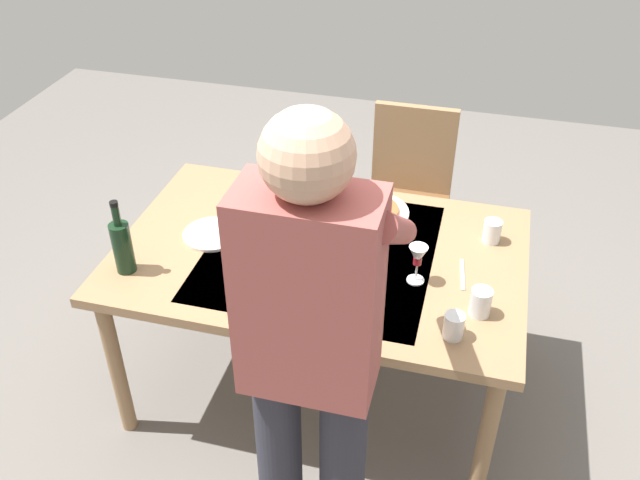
% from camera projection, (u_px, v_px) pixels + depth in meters
% --- Properties ---
extents(ground_plane, '(6.00, 6.00, 0.00)m').
position_uv_depth(ground_plane, '(320.00, 383.00, 3.07)').
color(ground_plane, '#66605B').
extents(dining_table, '(1.55, 0.99, 0.73)m').
position_uv_depth(dining_table, '(320.00, 265.00, 2.69)').
color(dining_table, '#93704C').
rests_on(dining_table, ground_plane).
extents(chair_near, '(0.40, 0.40, 0.91)m').
position_uv_depth(chair_near, '(408.00, 188.00, 3.41)').
color(chair_near, brown).
rests_on(chair_near, ground_plane).
extents(person_server, '(0.42, 0.61, 1.69)m').
position_uv_depth(person_server, '(311.00, 353.00, 1.88)').
color(person_server, '#2D2D38').
rests_on(person_server, ground_plane).
extents(wine_bottle, '(0.07, 0.07, 0.30)m').
position_uv_depth(wine_bottle, '(122.00, 245.00, 2.49)').
color(wine_bottle, black).
rests_on(wine_bottle, dining_table).
extents(wine_glass_left, '(0.07, 0.07, 0.15)m').
position_uv_depth(wine_glass_left, '(418.00, 258.00, 2.44)').
color(wine_glass_left, white).
rests_on(wine_glass_left, dining_table).
extents(wine_glass_right, '(0.07, 0.07, 0.15)m').
position_uv_depth(wine_glass_right, '(345.00, 271.00, 2.38)').
color(wine_glass_right, white).
rests_on(wine_glass_right, dining_table).
extents(water_cup_near_left, '(0.07, 0.07, 0.10)m').
position_uv_depth(water_cup_near_left, '(481.00, 302.00, 2.33)').
color(water_cup_near_left, silver).
rests_on(water_cup_near_left, dining_table).
extents(water_cup_near_right, '(0.07, 0.07, 0.09)m').
position_uv_depth(water_cup_near_right, '(454.00, 326.00, 2.24)').
color(water_cup_near_right, silver).
rests_on(water_cup_near_right, dining_table).
extents(water_cup_far_left, '(0.07, 0.07, 0.09)m').
position_uv_depth(water_cup_far_left, '(492.00, 231.00, 2.67)').
color(water_cup_far_left, silver).
rests_on(water_cup_far_left, dining_table).
extents(serving_bowl_pasta, '(0.30, 0.30, 0.07)m').
position_uv_depth(serving_bowl_pasta, '(371.00, 215.00, 2.79)').
color(serving_bowl_pasta, silver).
rests_on(serving_bowl_pasta, dining_table).
extents(dinner_plate_near, '(0.23, 0.23, 0.01)m').
position_uv_depth(dinner_plate_near, '(300.00, 208.00, 2.88)').
color(dinner_plate_near, silver).
rests_on(dinner_plate_near, dining_table).
extents(dinner_plate_far, '(0.23, 0.23, 0.01)m').
position_uv_depth(dinner_plate_far, '(212.00, 234.00, 2.73)').
color(dinner_plate_far, silver).
rests_on(dinner_plate_far, dining_table).
extents(table_knife, '(0.06, 0.20, 0.00)m').
position_uv_depth(table_knife, '(283.00, 292.00, 2.44)').
color(table_knife, silver).
rests_on(table_knife, dining_table).
extents(table_fork, '(0.04, 0.18, 0.00)m').
position_uv_depth(table_fork, '(462.00, 274.00, 2.52)').
color(table_fork, silver).
rests_on(table_fork, dining_table).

